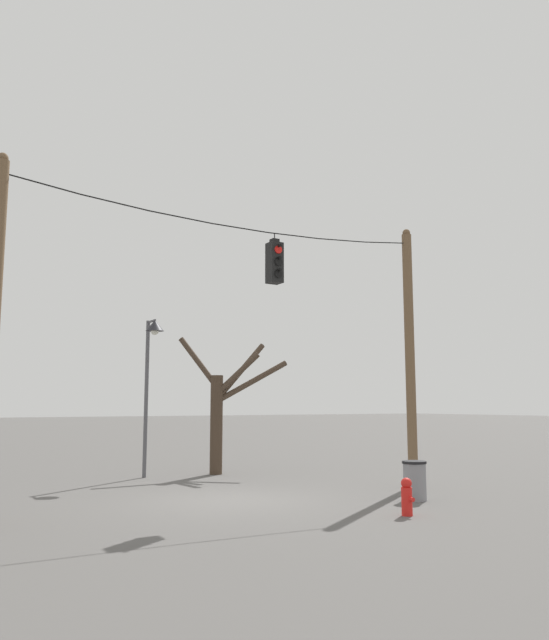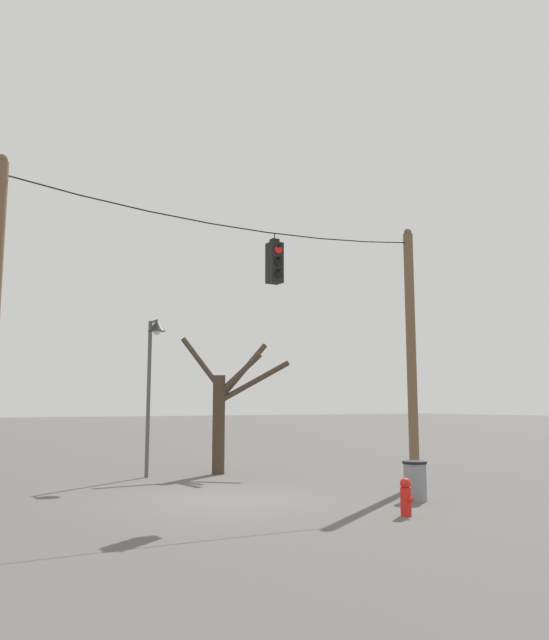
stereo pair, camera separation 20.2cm
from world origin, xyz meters
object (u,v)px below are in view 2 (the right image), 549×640
(street_lamp, at_px, (154,352))
(fire_hydrant, at_px, (406,497))
(bare_tree, at_px, (225,405))
(utility_pole_right, at_px, (411,355))
(trash_bin, at_px, (415,481))
(traffic_light_over_intersection, at_px, (274,262))

(street_lamp, height_order, fire_hydrant, street_lamp)
(bare_tree, distance_m, fire_hydrant, 8.94)
(utility_pole_right, height_order, trash_bin, utility_pole_right)
(traffic_light_over_intersection, distance_m, fire_hydrant, 6.34)
(traffic_light_over_intersection, xyz_separation_m, bare_tree, (1.34, 5.55, -3.52))
(bare_tree, height_order, fire_hydrant, bare_tree)
(utility_pole_right, xyz_separation_m, bare_tree, (-3.06, 5.55, -1.40))
(utility_pole_right, bearing_deg, bare_tree, 118.89)
(traffic_light_over_intersection, relative_size, fire_hydrant, 1.68)
(fire_hydrant, bearing_deg, traffic_light_over_intersection, 110.76)
(utility_pole_right, height_order, traffic_light_over_intersection, utility_pole_right)
(fire_hydrant, xyz_separation_m, trash_bin, (1.55, 1.41, 0.08))
(trash_bin, bearing_deg, utility_pole_right, 47.59)
(traffic_light_over_intersection, xyz_separation_m, fire_hydrant, (1.21, -3.20, -5.34))
(bare_tree, bearing_deg, trash_bin, -79.00)
(utility_pole_right, height_order, bare_tree, utility_pole_right)
(traffic_light_over_intersection, height_order, bare_tree, traffic_light_over_intersection)
(utility_pole_right, bearing_deg, street_lamp, 135.43)
(utility_pole_right, distance_m, trash_bin, 3.96)
(bare_tree, xyz_separation_m, trash_bin, (1.43, -7.34, -1.74))
(fire_hydrant, relative_size, trash_bin, 0.83)
(utility_pole_right, relative_size, bare_tree, 1.62)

